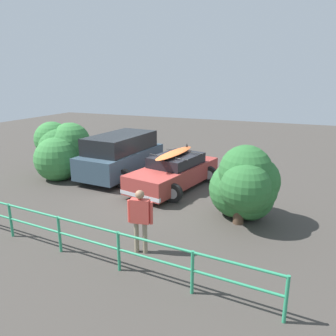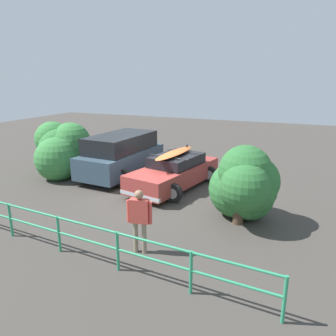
{
  "view_description": "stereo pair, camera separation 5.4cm",
  "coord_description": "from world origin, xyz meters",
  "px_view_note": "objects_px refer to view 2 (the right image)",
  "views": [
    {
      "loc": [
        -5.12,
        10.77,
        4.25
      ],
      "look_at": [
        -0.53,
        -0.08,
        0.95
      ],
      "focal_mm": 35.0,
      "sensor_mm": 36.0,
      "label": 1
    },
    {
      "loc": [
        -5.17,
        10.75,
        4.25
      ],
      "look_at": [
        -0.53,
        -0.08,
        0.95
      ],
      "focal_mm": 35.0,
      "sensor_mm": 36.0,
      "label": 2
    }
  ],
  "objects_px": {
    "bush_near_right": "(62,148)",
    "sedan_car": "(174,172)",
    "person_bystander": "(139,216)",
    "bush_near_left": "(245,186)",
    "suv_car": "(122,155)"
  },
  "relations": [
    {
      "from": "bush_near_right",
      "to": "sedan_car",
      "type": "bearing_deg",
      "value": -175.56
    },
    {
      "from": "sedan_car",
      "to": "person_bystander",
      "type": "bearing_deg",
      "value": 102.49
    },
    {
      "from": "person_bystander",
      "to": "bush_near_left",
      "type": "height_order",
      "value": "bush_near_left"
    },
    {
      "from": "bush_near_left",
      "to": "suv_car",
      "type": "bearing_deg",
      "value": -23.77
    },
    {
      "from": "suv_car",
      "to": "person_bystander",
      "type": "bearing_deg",
      "value": 124.73
    },
    {
      "from": "sedan_car",
      "to": "suv_car",
      "type": "distance_m",
      "value": 2.75
    },
    {
      "from": "sedan_car",
      "to": "person_bystander",
      "type": "xyz_separation_m",
      "value": [
        -1.1,
        4.99,
        0.35
      ]
    },
    {
      "from": "suv_car",
      "to": "bush_near_right",
      "type": "xyz_separation_m",
      "value": [
        2.5,
        0.88,
        0.25
      ]
    },
    {
      "from": "suv_car",
      "to": "bush_near_left",
      "type": "bearing_deg",
      "value": 156.23
    },
    {
      "from": "sedan_car",
      "to": "suv_car",
      "type": "height_order",
      "value": "suv_car"
    },
    {
      "from": "suv_car",
      "to": "person_bystander",
      "type": "xyz_separation_m",
      "value": [
        -3.79,
        5.47,
        0.03
      ]
    },
    {
      "from": "bush_near_left",
      "to": "bush_near_right",
      "type": "xyz_separation_m",
      "value": [
        8.3,
        -1.68,
        0.1
      ]
    },
    {
      "from": "person_bystander",
      "to": "bush_near_right",
      "type": "bearing_deg",
      "value": -36.12
    },
    {
      "from": "sedan_car",
      "to": "bush_near_right",
      "type": "relative_size",
      "value": 1.72
    },
    {
      "from": "sedan_car",
      "to": "person_bystander",
      "type": "height_order",
      "value": "person_bystander"
    }
  ]
}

